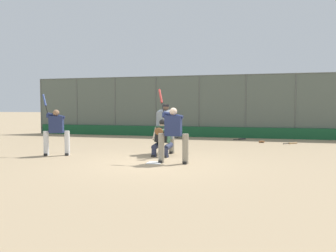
{
  "coord_description": "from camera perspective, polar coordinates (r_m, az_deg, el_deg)",
  "views": [
    {
      "loc": [
        -2.74,
        9.27,
        1.67
      ],
      "look_at": [
        -0.16,
        -1.0,
        1.05
      ],
      "focal_mm": 35.0,
      "sensor_mm": 36.0,
      "label": 1
    }
  ],
  "objects": [
    {
      "name": "ground_plane",
      "position": [
        9.81,
        -2.37,
        -6.46
      ],
      "size": [
        160.0,
        160.0,
        0.0
      ],
      "primitive_type": "plane",
      "color": "tan"
    },
    {
      "name": "home_plate_marker",
      "position": [
        9.81,
        -2.37,
        -6.42
      ],
      "size": [
        0.43,
        0.43,
        0.01
      ],
      "primitive_type": "cube",
      "color": "white",
      "rests_on": "ground_plane"
    },
    {
      "name": "backstop_fence",
      "position": [
        18.27,
        5.47,
        3.74
      ],
      "size": [
        20.16,
        0.08,
        3.42
      ],
      "color": "#515651",
      "rests_on": "ground_plane"
    },
    {
      "name": "padding_wall",
      "position": [
        18.23,
        5.4,
        -1.01
      ],
      "size": [
        19.68,
        0.18,
        0.57
      ],
      "primitive_type": "cube",
      "color": "#19512D",
      "rests_on": "ground_plane"
    },
    {
      "name": "bleachers_beyond",
      "position": [
        21.02,
        9.62,
        0.36
      ],
      "size": [
        14.06,
        3.05,
        1.8
      ],
      "color": "slate",
      "rests_on": "ground_plane"
    },
    {
      "name": "batter_at_plate",
      "position": [
        9.66,
        0.87,
        -1.24
      ],
      "size": [
        1.05,
        0.62,
        2.22
      ],
      "rotation": [
        0.0,
        0.0,
        -0.01
      ],
      "color": "gray",
      "rests_on": "ground_plane"
    },
    {
      "name": "catcher_behind_plate",
      "position": [
        11.0,
        -1.05,
        -1.94
      ],
      "size": [
        0.68,
        0.82,
        1.26
      ],
      "rotation": [
        0.0,
        0.0,
        -0.13
      ],
      "color": "#2D334C",
      "rests_on": "ground_plane"
    },
    {
      "name": "umpire_home",
      "position": [
        11.71,
        -0.37,
        -0.16
      ],
      "size": [
        0.72,
        0.47,
        1.77
      ],
      "rotation": [
        0.0,
        0.0,
        -0.08
      ],
      "color": "gray",
      "rests_on": "ground_plane"
    },
    {
      "name": "batter_on_deck",
      "position": [
        11.86,
        -18.9,
        -0.76
      ],
      "size": [
        1.1,
        0.54,
        2.12
      ],
      "rotation": [
        0.0,
        0.0,
        0.35
      ],
      "color": "silver",
      "rests_on": "ground_plane"
    },
    {
      "name": "spare_bat_near_backstop",
      "position": [
        17.07,
        12.62,
        -2.23
      ],
      "size": [
        0.61,
        0.65,
        0.07
      ],
      "rotation": [
        0.0,
        0.0,
        3.97
      ],
      "color": "black",
      "rests_on": "ground_plane"
    },
    {
      "name": "spare_bat_by_padding",
      "position": [
        17.42,
        1.2,
        -2.03
      ],
      "size": [
        0.86,
        0.37,
        0.07
      ],
      "rotation": [
        0.0,
        0.0,
        5.92
      ],
      "color": "black",
      "rests_on": "ground_plane"
    },
    {
      "name": "spare_bat_third_base_side",
      "position": [
        15.83,
        20.77,
        -2.8
      ],
      "size": [
        0.67,
        0.61,
        0.07
      ],
      "rotation": [
        0.0,
        0.0,
        3.87
      ],
      "color": "black",
      "rests_on": "ground_plane"
    },
    {
      "name": "fielding_glove_on_dirt",
      "position": [
        15.87,
        15.97,
        -2.63
      ],
      "size": [
        0.28,
        0.21,
        0.1
      ],
      "color": "brown",
      "rests_on": "ground_plane"
    }
  ]
}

